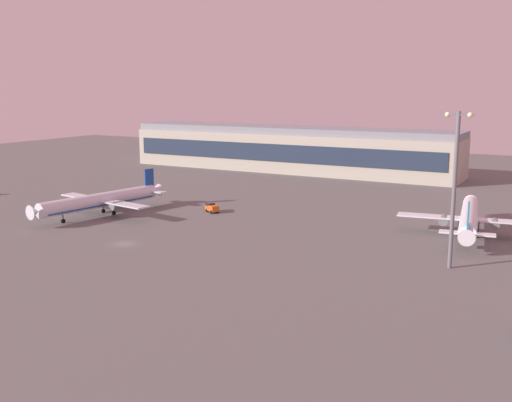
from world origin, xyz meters
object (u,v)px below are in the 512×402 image
object	(u,v)px
airplane_far_stand	(102,200)
apron_light_central	(455,181)
airplane_taxiway_distant	(469,218)
baggage_tractor	(212,208)

from	to	relation	value
airplane_far_stand	apron_light_central	bearing A→B (deg)	-173.69
airplane_taxiway_distant	apron_light_central	distance (m)	28.69
airplane_taxiway_distant	apron_light_central	xyz separation A→B (m)	(1.49, -26.19, 11.60)
airplane_taxiway_distant	apron_light_central	world-z (taller)	apron_light_central
airplane_far_stand	baggage_tractor	xyz separation A→B (m)	(21.44, 15.94, -2.52)
airplane_far_stand	airplane_taxiway_distant	xyz separation A→B (m)	(81.75, 22.25, -0.03)
airplane_taxiway_distant	apron_light_central	bearing A→B (deg)	-95.26
airplane_far_stand	airplane_taxiway_distant	world-z (taller)	airplane_far_stand
apron_light_central	airplane_far_stand	bearing A→B (deg)	177.29
airplane_far_stand	airplane_taxiway_distant	size ratio (longest dim) A/B	1.01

